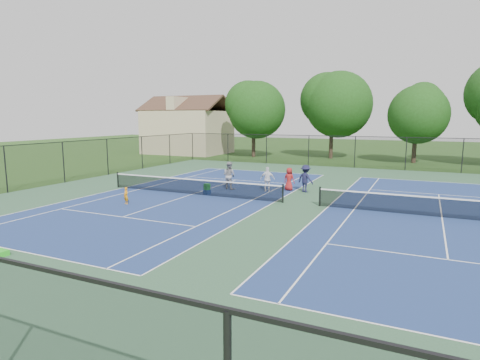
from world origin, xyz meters
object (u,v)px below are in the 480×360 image
at_px(tree_back_b, 333,101).
at_px(ball_crate, 207,192).
at_px(bystander_a, 268,179).
at_px(bystander_c, 289,179).
at_px(ball_hopper, 207,187).
at_px(bystander_b, 306,179).
at_px(tree_back_a, 254,107).
at_px(clapboard_house, 188,130).
at_px(tree_back_c, 417,111).
at_px(child_player, 126,196).
at_px(instructor, 229,176).

bearing_deg(tree_back_b, ball_crate, -94.84).
relative_size(bystander_a, bystander_c, 1.07).
xyz_separation_m(tree_back_b, bystander_c, (2.06, -22.15, -5.84)).
bearing_deg(ball_hopper, bystander_a, 39.45).
height_order(tree_back_b, ball_crate, tree_back_b).
bearing_deg(bystander_b, ball_hopper, 54.76).
bearing_deg(tree_back_a, bystander_b, -58.97).
height_order(clapboard_house, bystander_c, clapboard_house).
xyz_separation_m(tree_back_c, bystander_a, (-8.09, -22.07, -4.67)).
height_order(child_player, ball_hopper, child_player).
xyz_separation_m(clapboard_house, child_player, (14.18, -28.99, -2.61)).
bearing_deg(child_player, bystander_b, 62.06).
height_order(tree_back_c, ball_crate, tree_back_c).
height_order(bystander_b, ball_hopper, bystander_b).
bearing_deg(ball_hopper, instructor, 78.59).
relative_size(bystander_a, ball_crate, 4.47).
bearing_deg(instructor, ball_hopper, 88.87).
distance_m(tree_back_a, ball_hopper, 25.19).
distance_m(child_player, bystander_c, 10.44).
relative_size(tree_back_c, child_player, 8.79).
xyz_separation_m(tree_back_a, instructor, (7.28, -21.38, -5.11)).
xyz_separation_m(tree_back_a, bystander_b, (12.21, -20.29, -5.16)).
bearing_deg(tree_back_a, ball_hopper, -73.86).
bearing_deg(bystander_a, child_player, 36.26).
xyz_separation_m(child_player, instructor, (3.10, 6.61, 0.45)).
height_order(tree_back_c, child_player, tree_back_c).
bearing_deg(instructor, child_player, 75.12).
distance_m(bystander_b, ball_crate, 6.36).
distance_m(tree_back_c, instructor, 25.23).
bearing_deg(clapboard_house, bystander_c, -45.12).
distance_m(child_player, ball_crate, 5.14).
bearing_deg(tree_back_c, child_player, -115.50).
bearing_deg(bystander_c, tree_back_b, -75.44).
height_order(bystander_a, ball_hopper, bystander_a).
relative_size(bystander_b, ball_hopper, 4.70).
distance_m(bystander_a, bystander_c, 1.48).
bearing_deg(child_player, clapboard_house, 134.31).
xyz_separation_m(tree_back_c, ball_crate, (-11.17, -24.60, -5.33)).
bearing_deg(ball_crate, tree_back_a, 106.14).
distance_m(instructor, ball_hopper, 2.30).
height_order(child_player, bystander_a, bystander_a).
height_order(instructor, ball_hopper, instructor).
height_order(clapboard_house, instructor, clapboard_house).
relative_size(tree_back_a, instructor, 4.94).
height_order(tree_back_a, tree_back_b, tree_back_b).
distance_m(clapboard_house, ball_hopper, 29.92).
bearing_deg(tree_back_c, bystander_b, -105.23).
distance_m(tree_back_a, tree_back_c, 18.04).
xyz_separation_m(tree_back_a, tree_back_c, (18.00, 1.00, -0.56)).
xyz_separation_m(tree_back_c, instructor, (-10.72, -22.38, -4.55)).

